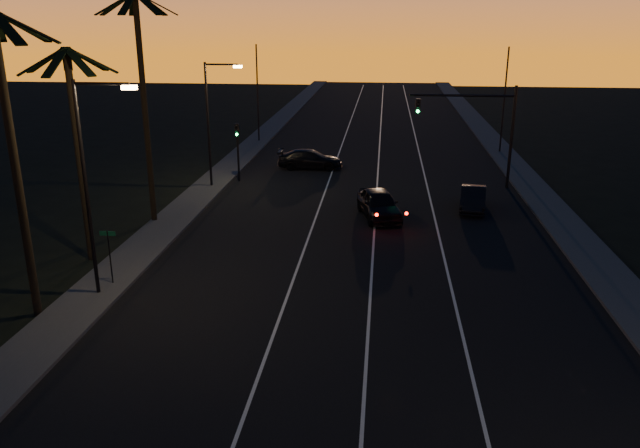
# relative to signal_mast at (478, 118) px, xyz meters

# --- Properties ---
(road) EXTENTS (20.00, 170.00, 0.01)m
(road) POSITION_rel_signal_mast_xyz_m (-7.14, -9.99, -4.78)
(road) COLOR black
(road) RESTS_ON ground
(sidewalk_left) EXTENTS (2.40, 170.00, 0.16)m
(sidewalk_left) POSITION_rel_signal_mast_xyz_m (-18.34, -9.99, -4.70)
(sidewalk_left) COLOR #323330
(sidewalk_left) RESTS_ON ground
(sidewalk_right) EXTENTS (2.40, 170.00, 0.16)m
(sidewalk_right) POSITION_rel_signal_mast_xyz_m (4.06, -9.99, -4.70)
(sidewalk_right) COLOR #323330
(sidewalk_right) RESTS_ON ground
(lane_stripe_left) EXTENTS (0.12, 160.00, 0.01)m
(lane_stripe_left) POSITION_rel_signal_mast_xyz_m (-10.14, -9.99, -4.76)
(lane_stripe_left) COLOR silver
(lane_stripe_left) RESTS_ON road
(lane_stripe_mid) EXTENTS (0.12, 160.00, 0.01)m
(lane_stripe_mid) POSITION_rel_signal_mast_xyz_m (-6.64, -9.99, -4.76)
(lane_stripe_mid) COLOR silver
(lane_stripe_mid) RESTS_ON road
(lane_stripe_right) EXTENTS (0.12, 160.00, 0.01)m
(lane_stripe_right) POSITION_rel_signal_mast_xyz_m (-3.14, -9.99, -4.76)
(lane_stripe_right) COLOR silver
(lane_stripe_right) RESTS_ON road
(palm_near) EXTENTS (4.25, 4.16, 11.53)m
(palm_near) POSITION_rel_signal_mast_xyz_m (-19.74, -21.99, 2.29)
(palm_near) COLOR black
(palm_near) RESTS_ON ground
(palm_mid) EXTENTS (4.25, 4.16, 10.03)m
(palm_mid) POSITION_rel_signal_mast_xyz_m (-20.34, -15.99, 1.47)
(palm_mid) COLOR black
(palm_mid) RESTS_ON ground
(palm_far) EXTENTS (4.25, 4.16, 12.53)m
(palm_far) POSITION_rel_signal_mast_xyz_m (-19.34, -9.99, 2.83)
(palm_far) COLOR black
(palm_far) RESTS_ON ground
(streetlight_left_near) EXTENTS (2.55, 0.26, 9.00)m
(streetlight_left_near) POSITION_rel_signal_mast_xyz_m (-17.84, -19.99, 0.54)
(streetlight_left_near) COLOR black
(streetlight_left_near) RESTS_ON ground
(streetlight_left_far) EXTENTS (2.55, 0.26, 8.50)m
(streetlight_left_far) POSITION_rel_signal_mast_xyz_m (-17.82, -1.99, 0.28)
(streetlight_left_far) COLOR black
(streetlight_left_far) RESTS_ON ground
(street_sign) EXTENTS (0.70, 0.06, 2.60)m
(street_sign) POSITION_rel_signal_mast_xyz_m (-17.94, -18.99, -3.13)
(street_sign) COLOR black
(street_sign) RESTS_ON ground
(signal_mast) EXTENTS (7.10, 0.41, 7.00)m
(signal_mast) POSITION_rel_signal_mast_xyz_m (0.00, 0.00, 0.00)
(signal_mast) COLOR black
(signal_mast) RESTS_ON ground
(signal_post) EXTENTS (0.28, 0.37, 4.20)m
(signal_post) POSITION_rel_signal_mast_xyz_m (-16.64, -0.01, -1.89)
(signal_post) COLOR black
(signal_post) RESTS_ON ground
(far_pole_left) EXTENTS (0.14, 0.14, 9.00)m
(far_pole_left) POSITION_rel_signal_mast_xyz_m (-18.14, 15.01, -0.28)
(far_pole_left) COLOR black
(far_pole_left) RESTS_ON ground
(far_pole_right) EXTENTS (0.14, 0.14, 9.00)m
(far_pole_right) POSITION_rel_signal_mast_xyz_m (3.86, 12.01, -0.28)
(far_pole_right) COLOR black
(far_pole_right) RESTS_ON ground
(lead_car) EXTENTS (3.17, 5.73, 1.67)m
(lead_car) POSITION_rel_signal_mast_xyz_m (-6.43, -7.79, -3.94)
(lead_car) COLOR black
(lead_car) RESTS_ON road
(right_car) EXTENTS (2.05, 4.40, 1.39)m
(right_car) POSITION_rel_signal_mast_xyz_m (-0.72, -5.60, -4.07)
(right_car) COLOR black
(right_car) RESTS_ON road
(cross_car) EXTENTS (5.10, 2.17, 1.47)m
(cross_car) POSITION_rel_signal_mast_xyz_m (-11.96, 4.44, -4.04)
(cross_car) COLOR black
(cross_car) RESTS_ON road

